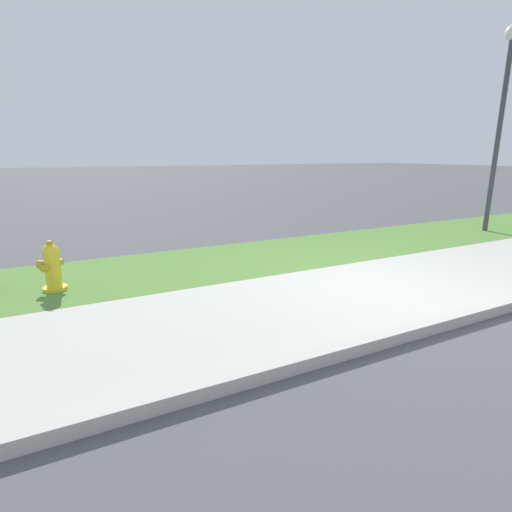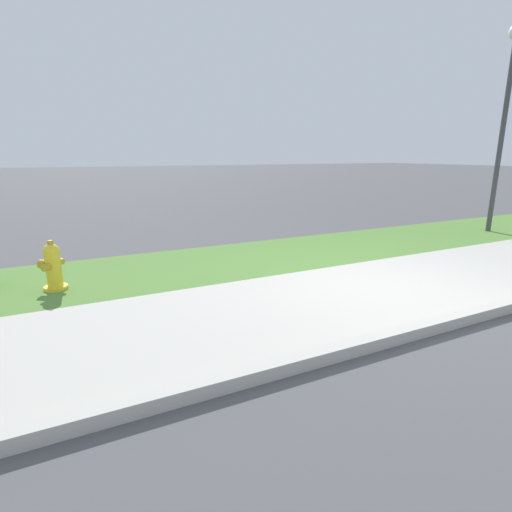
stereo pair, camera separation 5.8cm
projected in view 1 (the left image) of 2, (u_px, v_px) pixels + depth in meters
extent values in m
plane|color=#515154|center=(384.00, 288.00, 5.45)|extent=(120.00, 120.00, 0.00)
cube|color=#BCB7AD|center=(384.00, 288.00, 5.45)|extent=(18.00, 2.33, 0.01)
cube|color=#568438|center=(293.00, 252.00, 7.44)|extent=(18.00, 2.31, 0.01)
cube|color=#BCB7AD|center=(468.00, 316.00, 4.36)|extent=(18.00, 0.16, 0.12)
cylinder|color=yellow|center=(55.00, 288.00, 5.36)|extent=(0.30, 0.30, 0.05)
cylinder|color=yellow|center=(53.00, 269.00, 5.29)|extent=(0.20, 0.20, 0.48)
sphere|color=yellow|center=(50.00, 252.00, 5.23)|extent=(0.20, 0.20, 0.20)
cube|color=#B29323|center=(49.00, 243.00, 5.20)|extent=(0.08, 0.08, 0.06)
cylinder|color=#B29323|center=(45.00, 268.00, 5.14)|extent=(0.13, 0.13, 0.09)
cylinder|color=#B29323|center=(59.00, 262.00, 5.42)|extent=(0.13, 0.13, 0.09)
cylinder|color=#B29323|center=(42.00, 265.00, 5.30)|extent=(0.15, 0.16, 0.12)
cylinder|color=#3D3D42|center=(498.00, 139.00, 9.02)|extent=(0.11, 0.11, 4.19)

